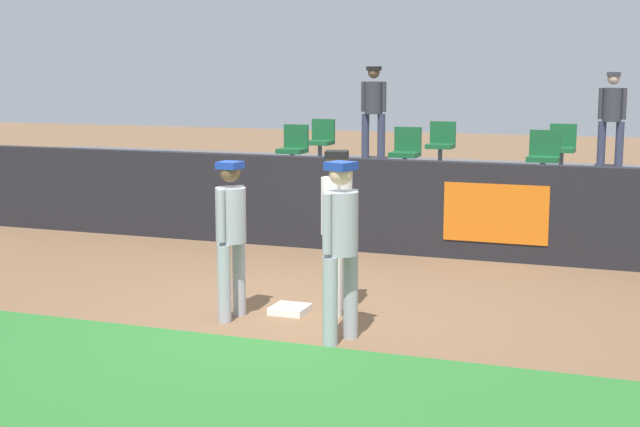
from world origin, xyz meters
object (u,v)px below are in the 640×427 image
at_px(player_runner_visitor, 341,239).
at_px(seat_back_left, 321,139).
at_px(player_coach_visitor, 231,229).
at_px(player_fielder_home, 337,220).
at_px(seat_back_right, 562,145).
at_px(seat_front_right, 544,154).
at_px(spectator_hooded, 374,106).
at_px(seat_back_center, 441,142).
at_px(seat_front_left, 294,146).
at_px(spectator_capped, 612,113).
at_px(seat_front_center, 406,150).
at_px(first_base, 290,309).

relative_size(player_runner_visitor, seat_back_left, 2.20).
height_order(player_runner_visitor, player_coach_visitor, player_runner_visitor).
height_order(player_fielder_home, seat_back_left, player_fielder_home).
relative_size(player_runner_visitor, seat_back_right, 2.20).
distance_m(seat_front_right, spectator_hooded, 4.69).
distance_m(player_runner_visitor, seat_front_right, 6.15).
height_order(player_coach_visitor, seat_front_right, seat_front_right).
xyz_separation_m(player_fielder_home, player_coach_visitor, (-1.01, -0.65, -0.05)).
relative_size(seat_back_center, seat_front_right, 1.00).
bearing_deg(seat_front_left, seat_front_right, 0.01).
bearing_deg(seat_back_center, player_runner_visitor, -84.66).
relative_size(player_coach_visitor, seat_back_left, 2.10).
relative_size(seat_back_center, spectator_hooded, 0.46).
bearing_deg(player_runner_visitor, seat_front_right, -171.86).
height_order(player_fielder_home, seat_front_right, player_fielder_home).
bearing_deg(spectator_hooded, spectator_capped, 176.18).
distance_m(player_runner_visitor, player_coach_visitor, 1.47).
relative_size(spectator_hooded, spectator_capped, 1.06).
distance_m(seat_front_right, spectator_capped, 2.86).
bearing_deg(seat_front_left, spectator_hooded, 79.03).
bearing_deg(spectator_capped, seat_back_right, 47.33).
distance_m(player_fielder_home, spectator_capped, 8.09).
bearing_deg(spectator_hooded, seat_front_right, 140.66).
bearing_deg(seat_back_center, spectator_hooded, 146.27).
bearing_deg(seat_front_center, player_coach_visitor, -95.06).
height_order(seat_front_left, seat_front_right, same).
xyz_separation_m(seat_back_center, spectator_hooded, (-1.62, 1.08, 0.59)).
distance_m(seat_back_right, seat_front_left, 4.68).
height_order(seat_back_right, spectator_hooded, spectator_hooded).
bearing_deg(player_coach_visitor, first_base, 136.45).
bearing_deg(seat_back_right, player_coach_visitor, -110.92).
xyz_separation_m(first_base, seat_front_center, (-0.02, 5.15, 1.40)).
relative_size(player_runner_visitor, spectator_hooded, 1.00).
bearing_deg(seat_front_right, seat_back_left, 157.60).
distance_m(player_coach_visitor, seat_back_left, 7.59).
height_order(seat_front_center, seat_back_center, same).
relative_size(player_runner_visitor, spectator_capped, 1.06).
xyz_separation_m(seat_front_left, seat_back_left, (-0.15, 1.80, 0.00)).
xyz_separation_m(seat_back_right, seat_back_left, (-4.48, 0.00, 0.00)).
xyz_separation_m(seat_back_center, seat_front_right, (2.03, -1.80, 0.00)).
distance_m(seat_back_right, seat_back_center, 2.14).
height_order(seat_front_left, spectator_capped, spectator_capped).
height_order(player_runner_visitor, spectator_hooded, spectator_hooded).
bearing_deg(player_coach_visitor, seat_back_right, 164.70).
distance_m(seat_back_right, spectator_hooded, 3.96).
height_order(seat_back_center, seat_back_left, same).
bearing_deg(seat_back_center, seat_back_left, -179.99).
xyz_separation_m(player_runner_visitor, seat_back_right, (1.41, 7.80, 0.37)).
bearing_deg(seat_front_left, first_base, -68.70).
height_order(seat_back_left, seat_front_right, same).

